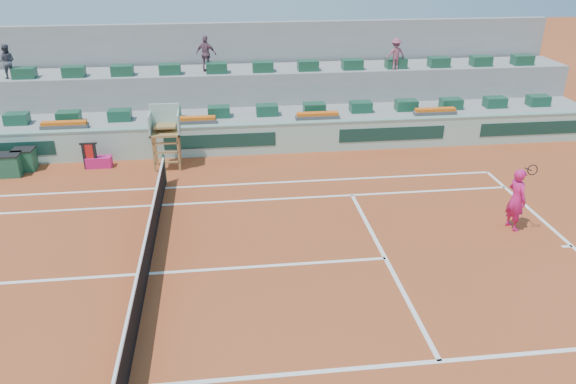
# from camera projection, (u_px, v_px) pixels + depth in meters

# --- Properties ---
(ground) EXTENTS (90.00, 90.00, 0.00)m
(ground) POSITION_uv_depth(u_px,v_px,m) (149.00, 274.00, 14.74)
(ground) COLOR #9A3F1D
(ground) RESTS_ON ground
(seating_tier_lower) EXTENTS (36.00, 4.00, 1.20)m
(seating_tier_lower) POSITION_uv_depth(u_px,v_px,m) (173.00, 126.00, 24.12)
(seating_tier_lower) COLOR #989895
(seating_tier_lower) RESTS_ON ground
(seating_tier_upper) EXTENTS (36.00, 2.40, 2.60)m
(seating_tier_upper) POSITION_uv_depth(u_px,v_px,m) (174.00, 100.00, 25.27)
(seating_tier_upper) COLOR #989895
(seating_tier_upper) RESTS_ON ground
(stadium_back_wall) EXTENTS (36.00, 0.40, 4.40)m
(stadium_back_wall) POSITION_uv_depth(u_px,v_px,m) (174.00, 72.00, 26.33)
(stadium_back_wall) COLOR #989895
(stadium_back_wall) RESTS_ON ground
(player_bag) EXTENTS (0.94, 0.42, 0.42)m
(player_bag) POSITION_uv_depth(u_px,v_px,m) (99.00, 162.00, 21.36)
(player_bag) COLOR #D41B6E
(player_bag) RESTS_ON ground
(spectator_left) EXTENTS (0.73, 0.59, 1.40)m
(spectator_left) POSITION_uv_depth(u_px,v_px,m) (7.00, 61.00, 23.19)
(spectator_left) COLOR #454650
(spectator_left) RESTS_ON seating_tier_upper
(spectator_mid) EXTENTS (0.98, 0.67, 1.55)m
(spectator_mid) POSITION_uv_depth(u_px,v_px,m) (206.00, 54.00, 24.27)
(spectator_mid) COLOR #795161
(spectator_mid) RESTS_ON seating_tier_upper
(spectator_right) EXTENTS (0.96, 0.66, 1.37)m
(spectator_right) POSITION_uv_depth(u_px,v_px,m) (396.00, 54.00, 24.74)
(spectator_right) COLOR #954A5F
(spectator_right) RESTS_ON seating_tier_upper
(court_lines) EXTENTS (23.89, 11.09, 0.01)m
(court_lines) POSITION_uv_depth(u_px,v_px,m) (148.00, 274.00, 14.73)
(court_lines) COLOR white
(court_lines) RESTS_ON ground
(tennis_net) EXTENTS (0.10, 11.97, 1.10)m
(tennis_net) POSITION_uv_depth(u_px,v_px,m) (146.00, 257.00, 14.51)
(tennis_net) COLOR black
(tennis_net) RESTS_ON ground
(advertising_hoarding) EXTENTS (36.00, 0.34, 1.26)m
(advertising_hoarding) POSITION_uv_depth(u_px,v_px,m) (170.00, 142.00, 22.12)
(advertising_hoarding) COLOR #9EC7B5
(advertising_hoarding) RESTS_ON ground
(umpire_chair) EXTENTS (1.10, 0.90, 2.40)m
(umpire_chair) POSITION_uv_depth(u_px,v_px,m) (165.00, 128.00, 20.84)
(umpire_chair) COLOR olive
(umpire_chair) RESTS_ON ground
(seat_row_lower) EXTENTS (32.90, 0.60, 0.44)m
(seat_row_lower) POSITION_uv_depth(u_px,v_px,m) (170.00, 113.00, 22.97)
(seat_row_lower) COLOR #194B32
(seat_row_lower) RESTS_ON seating_tier_lower
(seat_row_upper) EXTENTS (32.90, 0.60, 0.44)m
(seat_row_upper) POSITION_uv_depth(u_px,v_px,m) (170.00, 69.00, 24.09)
(seat_row_upper) COLOR #194B32
(seat_row_upper) RESTS_ON seating_tier_upper
(flower_planters) EXTENTS (26.80, 0.36, 0.28)m
(flower_planters) POSITION_uv_depth(u_px,v_px,m) (130.00, 123.00, 22.12)
(flower_planters) COLOR #525252
(flower_planters) RESTS_ON seating_tier_lower
(drink_cooler_a) EXTENTS (0.77, 0.67, 0.84)m
(drink_cooler_a) POSITION_uv_depth(u_px,v_px,m) (25.00, 159.00, 21.02)
(drink_cooler_a) COLOR #1B5338
(drink_cooler_a) RESTS_ON ground
(drink_cooler_b) EXTENTS (0.80, 0.69, 0.84)m
(drink_cooler_b) POSITION_uv_depth(u_px,v_px,m) (10.00, 165.00, 20.53)
(drink_cooler_b) COLOR #1B5338
(drink_cooler_b) RESTS_ON ground
(towel_rack) EXTENTS (0.64, 0.11, 1.03)m
(towel_rack) POSITION_uv_depth(u_px,v_px,m) (89.00, 154.00, 21.06)
(towel_rack) COLOR black
(towel_rack) RESTS_ON ground
(tennis_player) EXTENTS (0.60, 0.95, 2.28)m
(tennis_player) POSITION_uv_depth(u_px,v_px,m) (516.00, 199.00, 16.63)
(tennis_player) COLOR #D41B6E
(tennis_player) RESTS_ON ground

